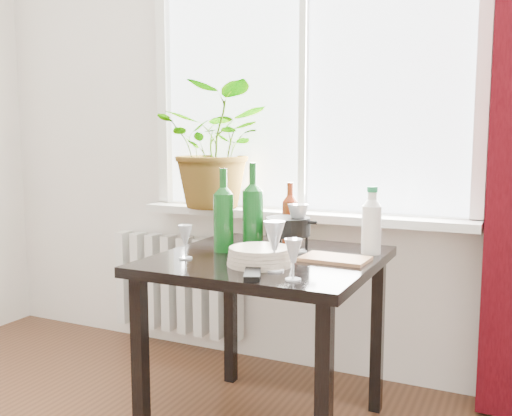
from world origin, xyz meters
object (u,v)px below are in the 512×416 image
at_px(wine_bottle_left, 223,209).
at_px(cleaning_bottle, 372,220).
at_px(potted_plant, 217,146).
at_px(wineglass_back_center, 298,227).
at_px(plate_stack, 260,256).
at_px(fondue_pot, 288,235).
at_px(radiator, 177,284).
at_px(wineglass_front_left, 185,242).
at_px(wineglass_back_left, 254,222).
at_px(wineglass_front_right, 274,246).
at_px(wine_bottle_right, 253,206).
at_px(tv_remote, 253,273).
at_px(wineglass_far_right, 293,259).
at_px(table, 268,278).
at_px(cutting_board, 335,259).
at_px(bottle_amber, 290,213).

height_order(wine_bottle_left, cleaning_bottle, wine_bottle_left).
relative_size(potted_plant, wineglass_back_center, 3.11).
bearing_deg(plate_stack, fondue_pot, 89.94).
bearing_deg(radiator, wineglass_front_left, -54.56).
height_order(plate_stack, fondue_pot, fondue_pot).
bearing_deg(wineglass_back_left, wineglass_front_right, -57.64).
bearing_deg(wineglass_front_left, wine_bottle_right, 59.91).
xyz_separation_m(wineglass_front_left, fondue_pot, (0.31, 0.30, 0.00)).
height_order(wine_bottle_left, wineglass_back_left, wine_bottle_left).
bearing_deg(tv_remote, wineglass_far_right, -23.42).
xyz_separation_m(wine_bottle_right, wineglass_front_right, (0.24, -0.31, -0.10)).
xyz_separation_m(table, wineglass_back_left, (-0.20, 0.29, 0.18)).
height_order(wine_bottle_left, wineglass_back_center, wine_bottle_left).
relative_size(wineglass_back_center, plate_stack, 0.84).
bearing_deg(fondue_pot, cutting_board, -18.30).
height_order(wineglass_front_left, cutting_board, wineglass_front_left).
relative_size(plate_stack, cutting_board, 0.97).
xyz_separation_m(wine_bottle_left, wine_bottle_right, (0.10, 0.08, 0.01)).
bearing_deg(bottle_amber, cutting_board, -40.03).
xyz_separation_m(table, wine_bottle_left, (-0.20, 0.01, 0.27)).
bearing_deg(wineglass_far_right, wineglass_front_right, 138.83).
height_order(wineglass_back_center, fondue_pot, wineglass_back_center).
bearing_deg(cutting_board, tv_remote, -116.85).
height_order(cleaning_bottle, cutting_board, cleaning_bottle).
bearing_deg(wineglass_front_right, radiator, 138.74).
height_order(wineglass_front_right, tv_remote, wineglass_front_right).
distance_m(radiator, tv_remote, 1.39).
relative_size(wineglass_front_left, fondue_pot, 0.64).
xyz_separation_m(radiator, wine_bottle_left, (0.65, -0.62, 0.54)).
relative_size(potted_plant, wineglass_far_right, 4.47).
relative_size(table, wineglass_front_right, 4.63).
bearing_deg(table, wine_bottle_left, 178.13).
xyz_separation_m(potted_plant, wine_bottle_left, (0.33, -0.54, -0.25)).
height_order(table, tv_remote, tv_remote).
relative_size(wine_bottle_right, wineglass_front_left, 2.77).
xyz_separation_m(bottle_amber, wineglass_back_center, (0.09, -0.15, -0.04)).
xyz_separation_m(wine_bottle_right, wineglass_back_center, (0.19, 0.04, -0.08)).
height_order(bottle_amber, cutting_board, bottle_amber).
bearing_deg(table, wineglass_back_center, 57.61).
relative_size(cleaning_bottle, wineglass_back_left, 1.62).
bearing_deg(wineglass_back_center, wineglass_far_right, -70.57).
bearing_deg(plate_stack, potted_plant, 128.96).
bearing_deg(wineglass_front_right, wineglass_far_right, -41.17).
distance_m(wine_bottle_right, tv_remote, 0.49).
bearing_deg(cleaning_bottle, bottle_amber, 172.12).
distance_m(wineglass_back_left, tv_remote, 0.68).
bearing_deg(wineglass_front_left, cutting_board, 22.28).
bearing_deg(table, wineglass_back_left, 124.66).
bearing_deg(wineglass_front_right, table, 119.24).
height_order(wineglass_front_right, wineglass_front_left, wineglass_front_right).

